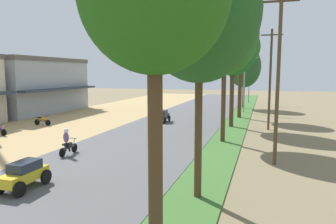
{
  "coord_description": "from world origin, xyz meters",
  "views": [
    {
      "loc": [
        8.28,
        -2.19,
        5.06
      ],
      "look_at": [
        0.87,
        21.89,
        1.89
      ],
      "focal_mm": 33.57,
      "sensor_mm": 36.0,
      "label": 1
    }
  ],
  "objects": [
    {
      "name": "median_tree_sixth",
      "position": [
        5.45,
        43.59,
        5.9
      ],
      "size": [
        4.59,
        4.59,
        8.79
      ],
      "color": "#4C351E",
      "rests_on": "median_strip"
    },
    {
      "name": "car_sedan_yellow",
      "position": [
        -1.47,
        8.45,
        0.74
      ],
      "size": [
        1.1,
        2.26,
        1.19
      ],
      "color": "gold",
      "rests_on": "road_strip"
    },
    {
      "name": "streetlamp_near",
      "position": [
        5.8,
        38.73,
        4.18
      ],
      "size": [
        3.16,
        0.2,
        7.07
      ],
      "color": "gray",
      "rests_on": "median_strip"
    },
    {
      "name": "parked_motorbike_sixth",
      "position": [
        -11.83,
        22.52,
        0.55
      ],
      "size": [
        1.8,
        0.54,
        0.94
      ],
      "color": "black",
      "rests_on": "dirt_shoulder"
    },
    {
      "name": "utility_pole_far",
      "position": [
        8.95,
        15.72,
        4.82
      ],
      "size": [
        1.8,
        0.2,
        9.26
      ],
      "color": "brown",
      "rests_on": "ground"
    },
    {
      "name": "car_hatchback_charcoal",
      "position": [
        -1.46,
        27.69,
        0.75
      ],
      "size": [
        1.04,
        2.0,
        1.23
      ],
      "color": "#282D33",
      "rests_on": "road_strip"
    },
    {
      "name": "utility_pole_near",
      "position": [
        8.72,
        26.75,
        4.58
      ],
      "size": [
        1.8,
        0.2,
        8.78
      ],
      "color": "brown",
      "rests_on": "ground"
    },
    {
      "name": "streetlamp_mid",
      "position": [
        5.8,
        51.42,
        4.72
      ],
      "size": [
        3.16,
        0.2,
        8.12
      ],
      "color": "gray",
      "rests_on": "median_strip"
    },
    {
      "name": "shophouse_mid",
      "position": [
        -19.98,
        31.01,
        3.46
      ],
      "size": [
        8.88,
        13.9,
        6.9
      ],
      "color": "#999EA8",
      "rests_on": "ground"
    },
    {
      "name": "median_tree_fourth",
      "position": [
        5.4,
        27.23,
        7.54
      ],
      "size": [
        4.6,
        4.6,
        10.31
      ],
      "color": "#4C351E",
      "rests_on": "median_strip"
    },
    {
      "name": "median_tree_fifth",
      "position": [
        5.66,
        33.58,
        7.78
      ],
      "size": [
        4.13,
        4.13,
        9.96
      ],
      "color": "#4C351E",
      "rests_on": "median_strip"
    },
    {
      "name": "median_tree_third",
      "position": [
        5.47,
        20.54,
        7.64
      ],
      "size": [
        4.72,
        4.72,
        10.39
      ],
      "color": "#4C351E",
      "rests_on": "median_strip"
    },
    {
      "name": "motorbike_ahead_second",
      "position": [
        -3.02,
        13.82,
        0.86
      ],
      "size": [
        0.54,
        1.8,
        1.66
      ],
      "color": "black",
      "rests_on": "road_strip"
    },
    {
      "name": "median_tree_second",
      "position": [
        5.83,
        9.87,
        7.38
      ],
      "size": [
        4.62,
        4.62,
        10.08
      ],
      "color": "#4C351E",
      "rests_on": "median_strip"
    }
  ]
}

